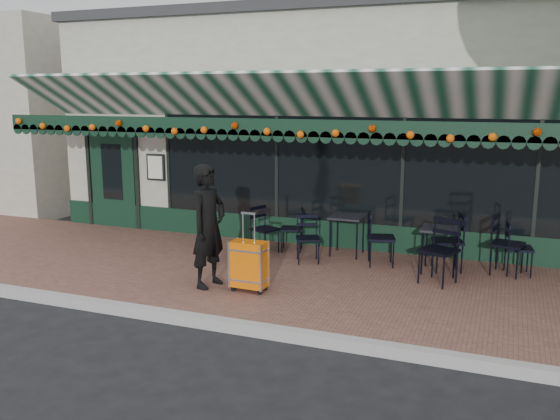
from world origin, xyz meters
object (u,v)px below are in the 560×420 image
at_px(chair_a_extra, 519,249).
at_px(chair_b_front, 308,239).
at_px(woman, 209,226).
at_px(chair_b_right, 381,238).
at_px(cafe_table_b, 347,220).
at_px(chair_solo, 265,230).
at_px(suitcase, 249,265).
at_px(cafe_table_a, 441,232).
at_px(chair_a_left, 448,242).
at_px(chair_b_left, 292,229).
at_px(chair_a_right, 508,245).
at_px(chair_a_front, 439,251).

distance_m(chair_a_extra, chair_b_front, 3.41).
height_order(woman, chair_b_right, woman).
distance_m(chair_b_right, chair_b_front, 1.24).
distance_m(cafe_table_b, chair_solo, 1.50).
distance_m(suitcase, cafe_table_a, 3.20).
xyz_separation_m(chair_a_left, chair_b_right, (-1.07, -0.09, -0.02)).
height_order(cafe_table_a, chair_solo, chair_solo).
height_order(suitcase, chair_solo, suitcase).
distance_m(cafe_table_a, chair_solo, 3.11).
bearing_deg(chair_a_extra, chair_solo, 84.87).
xyz_separation_m(cafe_table_b, chair_solo, (-1.43, -0.39, -0.21)).
xyz_separation_m(chair_a_extra, chair_solo, (-4.29, -0.23, 0.00)).
height_order(cafe_table_b, chair_b_left, chair_b_left).
height_order(woman, cafe_table_a, woman).
bearing_deg(suitcase, chair_a_right, 34.43).
xyz_separation_m(suitcase, chair_a_front, (2.54, 1.36, 0.11)).
distance_m(suitcase, chair_b_front, 1.79).
height_order(chair_a_right, chair_solo, chair_a_right).
distance_m(cafe_table_a, chair_b_left, 2.73).
relative_size(chair_a_front, chair_solo, 1.17).
bearing_deg(cafe_table_a, chair_a_right, 13.78).
height_order(chair_a_left, chair_a_right, chair_a_right).
relative_size(woman, chair_a_front, 1.84).
bearing_deg(chair_a_extra, cafe_table_b, 78.55).
bearing_deg(chair_b_front, suitcase, -123.88).
distance_m(cafe_table_b, chair_b_right, 0.84).
distance_m(cafe_table_b, chair_b_left, 1.05).
bearing_deg(chair_a_extra, chair_b_left, 80.82).
bearing_deg(woman, chair_a_right, -50.75).
height_order(woman, chair_a_left, woman).
distance_m(chair_a_front, chair_b_left, 2.91).
xyz_separation_m(chair_a_front, chair_b_left, (-2.73, 0.99, -0.09)).
height_order(chair_a_left, chair_b_front, chair_a_left).
height_order(chair_b_left, chair_b_right, chair_b_right).
relative_size(cafe_table_a, chair_a_left, 0.77).
distance_m(chair_b_front, chair_solo, 0.97).
relative_size(chair_a_left, chair_b_left, 1.17).
xyz_separation_m(cafe_table_a, chair_b_left, (-2.69, 0.37, -0.25)).
relative_size(suitcase, chair_a_left, 1.22).
bearing_deg(cafe_table_a, chair_solo, 178.60).
xyz_separation_m(cafe_table_a, chair_a_front, (0.04, -0.62, -0.16)).
distance_m(cafe_table_a, chair_a_right, 1.06).
distance_m(chair_b_left, chair_solo, 0.51).
distance_m(suitcase, chair_a_front, 2.88).
distance_m(chair_a_front, chair_b_front, 2.26).
xyz_separation_m(suitcase, chair_a_extra, (3.68, 2.29, 0.03)).
relative_size(woman, chair_a_right, 1.90).
xyz_separation_m(cafe_table_b, chair_a_front, (1.72, -1.09, -0.14)).
height_order(suitcase, chair_b_right, suitcase).
height_order(suitcase, chair_b_left, suitcase).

